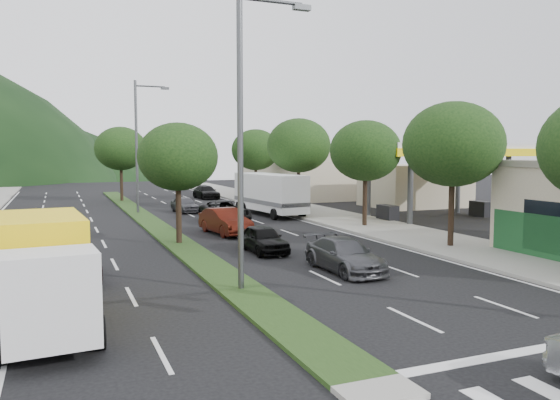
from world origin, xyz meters
name	(u,v)px	position (x,y,z in m)	size (l,w,h in m)	color
ground	(366,385)	(0.00, 0.00, 0.00)	(160.00, 160.00, 0.00)	black
sidewalk_right	(334,217)	(12.50, 25.00, 0.07)	(5.00, 90.00, 0.15)	gray
median	(148,221)	(0.00, 28.00, 0.06)	(1.60, 56.00, 0.12)	#1B3212
gas_canopy	(437,152)	(19.00, 22.00, 4.65)	(12.20, 8.20, 5.25)	silver
bldg_right_far	(309,172)	(19.50, 44.00, 2.60)	(10.00, 16.00, 5.20)	beige
tree_r_b	(453,144)	(12.00, 12.00, 5.04)	(4.80, 4.80, 6.94)	black
tree_r_c	(365,151)	(12.00, 20.00, 4.75)	(4.40, 4.40, 6.48)	black
tree_r_d	(299,146)	(12.00, 30.00, 5.18)	(5.00, 5.00, 7.17)	black
tree_r_e	(256,150)	(12.00, 40.00, 4.89)	(4.60, 4.60, 6.71)	black
tree_med_near	(178,157)	(0.00, 18.00, 4.43)	(4.00, 4.00, 6.02)	black
tree_med_far	(121,149)	(0.00, 44.00, 5.01)	(4.80, 4.80, 6.94)	black
streetlight_near	(246,124)	(0.21, 8.00, 5.58)	(2.60, 0.25, 10.00)	#47494C
streetlight_mid	(139,140)	(0.21, 33.00, 5.58)	(2.60, 0.25, 10.00)	#47494C
suv_maroon	(67,263)	(-5.36, 12.09, 0.62)	(2.05, 4.44, 1.23)	black
car_queue_a	(263,239)	(3.20, 14.47, 0.63)	(1.49, 3.71, 1.26)	black
car_queue_b	(344,255)	(4.75, 9.47, 0.64)	(1.79, 4.40, 1.28)	#434448
car_queue_c	(225,221)	(3.20, 20.59, 0.74)	(1.56, 4.48, 1.48)	#4A150C
car_queue_d	(225,212)	(4.65, 25.59, 0.73)	(2.41, 5.23, 1.45)	black
car_queue_e	(185,204)	(3.53, 32.73, 0.62)	(1.45, 3.61, 1.23)	#414246
car_queue_f	(206,192)	(8.27, 44.47, 0.65)	(1.81, 4.45, 1.29)	black
box_truck	(44,277)	(-6.01, 6.28, 1.40)	(2.69, 6.13, 2.95)	silver
motorhome	(270,193)	(9.00, 28.58, 1.63)	(3.21, 8.16, 3.06)	white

